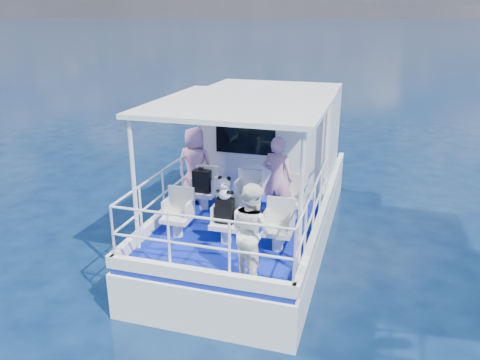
# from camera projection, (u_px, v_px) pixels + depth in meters

# --- Properties ---
(ground) EXTENTS (2000.00, 2000.00, 0.00)m
(ground) POSITION_uv_depth(u_px,v_px,m) (244.00, 259.00, 9.34)
(ground) COLOR #071635
(ground) RESTS_ON ground
(hull) EXTENTS (3.00, 7.00, 1.60)m
(hull) POSITION_uv_depth(u_px,v_px,m) (257.00, 237.00, 10.24)
(hull) COLOR white
(hull) RESTS_ON ground
(deck) EXTENTS (2.90, 6.90, 0.10)m
(deck) POSITION_uv_depth(u_px,v_px,m) (257.00, 201.00, 9.96)
(deck) COLOR #0B1A9C
(deck) RESTS_ON hull
(cabin) EXTENTS (2.85, 2.00, 2.20)m
(cabin) POSITION_uv_depth(u_px,v_px,m) (272.00, 135.00, 10.76)
(cabin) COLOR white
(cabin) RESTS_ON deck
(canopy) EXTENTS (3.00, 3.20, 0.08)m
(canopy) POSITION_uv_depth(u_px,v_px,m) (241.00, 104.00, 8.12)
(canopy) COLOR white
(canopy) RESTS_ON cabin
(canopy_posts) EXTENTS (2.77, 2.97, 2.20)m
(canopy_posts) POSITION_uv_depth(u_px,v_px,m) (240.00, 167.00, 8.45)
(canopy_posts) COLOR white
(canopy_posts) RESTS_ON deck
(railings) EXTENTS (2.84, 3.59, 1.00)m
(railings) POSITION_uv_depth(u_px,v_px,m) (235.00, 204.00, 8.36)
(railings) COLOR white
(railings) RESTS_ON deck
(seat_port_fwd) EXTENTS (0.48, 0.46, 0.38)m
(seat_port_fwd) POSITION_uv_depth(u_px,v_px,m) (204.00, 200.00, 9.40)
(seat_port_fwd) COLOR silver
(seat_port_fwd) RESTS_ON deck
(seat_center_fwd) EXTENTS (0.48, 0.46, 0.38)m
(seat_center_fwd) POSITION_uv_depth(u_px,v_px,m) (247.00, 205.00, 9.16)
(seat_center_fwd) COLOR silver
(seat_center_fwd) RESTS_ON deck
(seat_stbd_fwd) EXTENTS (0.48, 0.46, 0.38)m
(seat_stbd_fwd) POSITION_uv_depth(u_px,v_px,m) (292.00, 210.00, 8.92)
(seat_stbd_fwd) COLOR silver
(seat_stbd_fwd) RESTS_ON deck
(seat_port_aft) EXTENTS (0.48, 0.46, 0.38)m
(seat_port_aft) POSITION_uv_depth(u_px,v_px,m) (178.00, 226.00, 8.23)
(seat_port_aft) COLOR silver
(seat_port_aft) RESTS_ON deck
(seat_center_aft) EXTENTS (0.48, 0.46, 0.38)m
(seat_center_aft) POSITION_uv_depth(u_px,v_px,m) (226.00, 232.00, 7.99)
(seat_center_aft) COLOR silver
(seat_center_aft) RESTS_ON deck
(seat_stbd_aft) EXTENTS (0.48, 0.46, 0.38)m
(seat_stbd_aft) POSITION_uv_depth(u_px,v_px,m) (278.00, 239.00, 7.74)
(seat_stbd_aft) COLOR silver
(seat_stbd_aft) RESTS_ON deck
(passenger_port_fwd) EXTENTS (0.59, 0.42, 1.57)m
(passenger_port_fwd) POSITION_uv_depth(u_px,v_px,m) (195.00, 165.00, 9.62)
(passenger_port_fwd) COLOR pink
(passenger_port_fwd) RESTS_ON deck
(passenger_stbd_fwd) EXTENTS (0.65, 0.48, 1.63)m
(passenger_stbd_fwd) POSITION_uv_depth(u_px,v_px,m) (277.00, 179.00, 8.70)
(passenger_stbd_fwd) COLOR #C881A2
(passenger_stbd_fwd) RESTS_ON deck
(passenger_stbd_aft) EXTENTS (0.91, 0.88, 1.48)m
(passenger_stbd_aft) POSITION_uv_depth(u_px,v_px,m) (252.00, 231.00, 6.76)
(passenger_stbd_aft) COLOR white
(passenger_stbd_aft) RESTS_ON deck
(backpack_port) EXTENTS (0.34, 0.19, 0.45)m
(backpack_port) POSITION_uv_depth(u_px,v_px,m) (202.00, 181.00, 9.23)
(backpack_port) COLOR black
(backpack_port) RESTS_ON seat_port_fwd
(backpack_center) EXTENTS (0.29, 0.17, 0.44)m
(backpack_center) POSITION_uv_depth(u_px,v_px,m) (225.00, 211.00, 7.83)
(backpack_center) COLOR black
(backpack_center) RESTS_ON seat_center_aft
(compact_camera) EXTENTS (0.10, 0.06, 0.06)m
(compact_camera) POSITION_uv_depth(u_px,v_px,m) (201.00, 169.00, 9.14)
(compact_camera) COLOR black
(compact_camera) RESTS_ON backpack_port
(panda) EXTENTS (0.26, 0.21, 0.39)m
(panda) POSITION_uv_depth(u_px,v_px,m) (224.00, 188.00, 7.68)
(panda) COLOR white
(panda) RESTS_ON backpack_center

